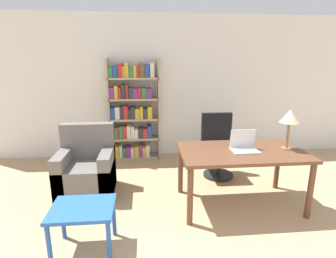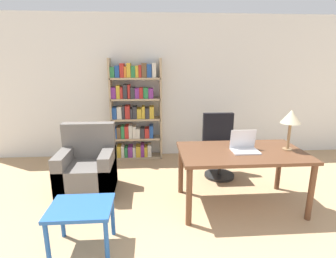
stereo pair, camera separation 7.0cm
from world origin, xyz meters
TOP-DOWN VIEW (x-y plane):
  - wall_back at (0.00, 4.53)m, footprint 8.00×0.06m
  - desk at (0.43, 2.46)m, footprint 1.56×0.90m
  - laptop at (0.45, 2.46)m, footprint 0.33×0.25m
  - table_lamp at (1.02, 2.47)m, footprint 0.24×0.24m
  - office_chair at (0.40, 3.43)m, footprint 0.53×0.53m
  - side_table_blue at (-1.41, 1.75)m, footprint 0.60×0.49m
  - armchair at (-1.63, 3.00)m, footprint 0.76×0.71m
  - bookshelf at (-1.02, 4.34)m, footprint 0.96×0.28m

SIDE VIEW (x-z plane):
  - armchair at x=-1.63m, z-range -0.16..0.80m
  - side_table_blue at x=-1.41m, z-range 0.16..0.64m
  - office_chair at x=0.40m, z-range -0.05..0.97m
  - desk at x=0.43m, z-range 0.28..1.03m
  - laptop at x=0.45m, z-range 0.68..0.94m
  - bookshelf at x=-1.02m, z-range -0.04..1.86m
  - table_lamp at x=1.02m, z-range 0.90..1.42m
  - wall_back at x=0.00m, z-range 0.00..2.70m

